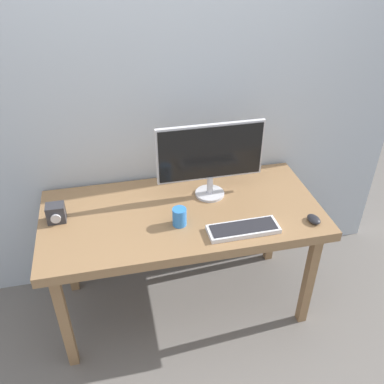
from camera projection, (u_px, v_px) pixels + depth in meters
The scene contains 8 objects.
ground_plane at pixel (184, 302), 2.82m from camera, with size 6.00×6.00×0.00m, color slate.
wall_back at pixel (165, 61), 2.31m from camera, with size 3.06×0.04×3.00m, color #B2BCC6.
desk at pixel (182, 220), 2.42m from camera, with size 1.59×0.76×0.77m.
monitor at pixel (210, 156), 2.38m from camera, with size 0.62×0.17×0.46m.
keyboard_primary at pixel (243, 229), 2.22m from camera, with size 0.39×0.14×0.03m.
mouse at pixel (314, 219), 2.29m from camera, with size 0.06×0.09×0.03m, color #232328.
audio_controller at pixel (56, 213), 2.28m from camera, with size 0.10×0.09×0.10m.
coffee_mug at pixel (179, 217), 2.25m from camera, with size 0.08×0.08×0.10m, color #337FD8.
Camera 1 is at (-0.36, -1.88, 2.20)m, focal length 39.14 mm.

